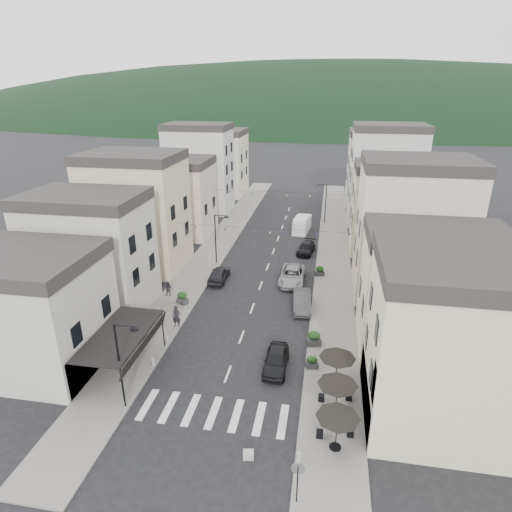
{
  "coord_description": "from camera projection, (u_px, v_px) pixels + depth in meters",
  "views": [
    {
      "loc": [
        6.4,
        -18.96,
        19.64
      ],
      "look_at": [
        -0.42,
        20.54,
        3.5
      ],
      "focal_mm": 30.0,
      "sensor_mm": 36.0,
      "label": 1
    }
  ],
  "objects": [
    {
      "name": "ground",
      "position": [
        205.0,
        436.0,
        25.68
      ],
      "size": [
        700.0,
        700.0,
        0.0
      ],
      "primitive_type": "plane",
      "color": "black",
      "rests_on": "ground"
    },
    {
      "name": "sidewalk_left",
      "position": [
        218.0,
        245.0,
        56.09
      ],
      "size": [
        4.0,
        76.0,
        0.12
      ],
      "primitive_type": "cube",
      "color": "slate",
      "rests_on": "ground"
    },
    {
      "name": "sidewalk_right",
      "position": [
        333.0,
        252.0,
        53.73
      ],
      "size": [
        4.0,
        76.0,
        0.12
      ],
      "primitive_type": "cube",
      "color": "slate",
      "rests_on": "ground"
    },
    {
      "name": "hill_backdrop",
      "position": [
        324.0,
        114.0,
        299.91
      ],
      "size": [
        640.0,
        360.0,
        70.0
      ],
      "primitive_type": "ellipsoid",
      "color": "black",
      "rests_on": "ground"
    },
    {
      "name": "boutique_building",
      "position": [
        17.0,
        315.0,
        31.2
      ],
      "size": [
        12.0,
        8.0,
        8.0
      ],
      "primitive_type": "cube",
      "color": "#AFABA0",
      "rests_on": "ground"
    },
    {
      "name": "bistro_building",
      "position": [
        457.0,
        352.0,
        25.18
      ],
      "size": [
        10.0,
        8.0,
        10.0
      ],
      "primitive_type": "cube",
      "color": "beige",
      "rests_on": "ground"
    },
    {
      "name": "boutique_awning",
      "position": [
        124.0,
        336.0,
        30.23
      ],
      "size": [
        3.77,
        7.5,
        3.28
      ],
      "color": "black",
      "rests_on": "ground"
    },
    {
      "name": "buildings_row_left",
      "position": [
        178.0,
        188.0,
        60.19
      ],
      "size": [
        10.2,
        54.16,
        14.0
      ],
      "color": "#AFABA0",
      "rests_on": "ground"
    },
    {
      "name": "buildings_row_right",
      "position": [
        392.0,
        197.0,
        54.48
      ],
      "size": [
        10.2,
        54.16,
        14.5
      ],
      "color": "beige",
      "rests_on": "ground"
    },
    {
      "name": "cafe_terrace",
      "position": [
        337.0,
        388.0,
        26.14
      ],
      "size": [
        2.5,
        8.1,
        2.53
      ],
      "color": "black",
      "rests_on": "ground"
    },
    {
      "name": "streetlamp_left_near",
      "position": [
        122.0,
        355.0,
        27.04
      ],
      "size": [
        1.7,
        0.56,
        6.0
      ],
      "color": "black",
      "rests_on": "ground"
    },
    {
      "name": "streetlamp_left_far",
      "position": [
        218.0,
        234.0,
        48.98
      ],
      "size": [
        1.7,
        0.56,
        6.0
      ],
      "color": "black",
      "rests_on": "ground"
    },
    {
      "name": "streetlamp_right_far",
      "position": [
        324.0,
        199.0,
        63.6
      ],
      "size": [
        1.7,
        0.56,
        6.0
      ],
      "color": "black",
      "rests_on": "ground"
    },
    {
      "name": "traffic_sign",
      "position": [
        298.0,
        475.0,
        20.85
      ],
      "size": [
        0.7,
        0.07,
        2.7
      ],
      "color": "black",
      "rests_on": "ground"
    },
    {
      "name": "bollards",
      "position": [
        226.0,
        374.0,
        30.55
      ],
      "size": [
        11.66,
        10.26,
        0.6
      ],
      "color": "gray",
      "rests_on": "ground"
    },
    {
      "name": "bunting_near",
      "position": [
        262.0,
        231.0,
        43.68
      ],
      "size": [
        19.0,
        0.28,
        0.62
      ],
      "color": "black",
      "rests_on": "ground"
    },
    {
      "name": "bunting_far",
      "position": [
        281.0,
        195.0,
        58.3
      ],
      "size": [
        19.0,
        0.28,
        0.62
      ],
      "color": "black",
      "rests_on": "ground"
    },
    {
      "name": "parked_car_a",
      "position": [
        276.0,
        360.0,
        31.56
      ],
      "size": [
        1.72,
        4.23,
        1.44
      ],
      "primitive_type": "imported",
      "rotation": [
        0.0,
        0.0,
        -0.0
      ],
      "color": "black",
      "rests_on": "ground"
    },
    {
      "name": "parked_car_b",
      "position": [
        302.0,
        301.0,
        40.03
      ],
      "size": [
        2.05,
        4.75,
        1.52
      ],
      "primitive_type": "imported",
      "rotation": [
        0.0,
        0.0,
        0.1
      ],
      "color": "#333335",
      "rests_on": "ground"
    },
    {
      "name": "parked_car_c",
      "position": [
        292.0,
        275.0,
        45.4
      ],
      "size": [
        2.65,
        5.62,
        1.55
      ],
      "primitive_type": "imported",
      "rotation": [
        0.0,
        0.0,
        -0.01
      ],
      "color": "gray",
      "rests_on": "ground"
    },
    {
      "name": "parked_car_d",
      "position": [
        306.0,
        248.0,
        53.34
      ],
      "size": [
        2.35,
        4.57,
        1.27
      ],
      "primitive_type": "imported",
      "rotation": [
        0.0,
        0.0,
        -0.14
      ],
      "color": "black",
      "rests_on": "ground"
    },
    {
      "name": "parked_car_e",
      "position": [
        219.0,
        274.0,
        45.75
      ],
      "size": [
        1.8,
        4.4,
        1.5
      ],
      "primitive_type": "imported",
      "rotation": [
        0.0,
        0.0,
        3.15
      ],
      "color": "black",
      "rests_on": "ground"
    },
    {
      "name": "delivery_van",
      "position": [
        302.0,
        224.0,
        60.87
      ],
      "size": [
        2.46,
        4.92,
        2.26
      ],
      "rotation": [
        0.0,
        0.0,
        -0.13
      ],
      "color": "silver",
      "rests_on": "ground"
    },
    {
      "name": "pedestrian_a",
      "position": [
        176.0,
        317.0,
        36.7
      ],
      "size": [
        0.74,
        0.51,
        1.97
      ],
      "primitive_type": "imported",
      "rotation": [
        0.0,
        0.0,
        0.05
      ],
      "color": "black",
      "rests_on": "sidewalk_left"
    },
    {
      "name": "pedestrian_b",
      "position": [
        168.0,
        289.0,
        42.12
      ],
      "size": [
        0.77,
        0.61,
        1.57
      ],
      "primitive_type": "imported",
      "rotation": [
        0.0,
        0.0,
        0.02
      ],
      "color": "#29212D",
      "rests_on": "sidewalk_left"
    },
    {
      "name": "concrete_block_b",
      "position": [
        248.0,
        455.0,
        24.1
      ],
      "size": [
        0.66,
        0.53,
        0.45
      ],
      "primitive_type": "cube",
      "rotation": [
        0.0,
        0.0,
        0.15
      ],
      "color": "#9F9D96",
      "rests_on": "ground"
    },
    {
      "name": "planter_la",
      "position": [
        140.0,
        332.0,
        35.16
      ],
      "size": [
        1.2,
        0.82,
        1.23
      ],
      "rotation": [
        0.0,
        0.0,
        0.21
      ],
      "color": "#2D2D30",
      "rests_on": "sidewalk_left"
    },
    {
      "name": "planter_lb",
      "position": [
        182.0,
        298.0,
        40.75
      ],
      "size": [
        1.22,
        0.98,
        1.2
      ],
      "rotation": [
        0.0,
        0.0,
        -0.42
      ],
      "color": "#323335",
      "rests_on": "sidewalk_left"
    },
    {
      "name": "planter_ra",
      "position": [
        312.0,
        362.0,
        31.49
      ],
      "size": [
        1.01,
        0.73,
        1.01
      ],
      "rotation": [
        0.0,
        0.0,
        0.29
      ],
      "color": "#323235",
      "rests_on": "sidewalk_right"
    },
    {
      "name": "planter_rb",
      "position": [
        314.0,
        339.0,
        34.19
      ],
      "size": [
        1.28,
        0.95,
        1.27
      ],
      "rotation": [
        0.0,
        0.0,
        0.32
      ],
      "color": "#333235",
      "rests_on": "sidewalk_right"
    },
    {
      "name": "planter_rc",
      "position": [
        320.0,
        271.0,
        46.77
      ],
      "size": [
        1.12,
        0.87,
        1.11
      ],
      "rotation": [
        0.0,
        0.0,
        0.37
      ],
      "color": "#2A2A2C",
      "rests_on": "sidewalk_right"
    }
  ]
}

